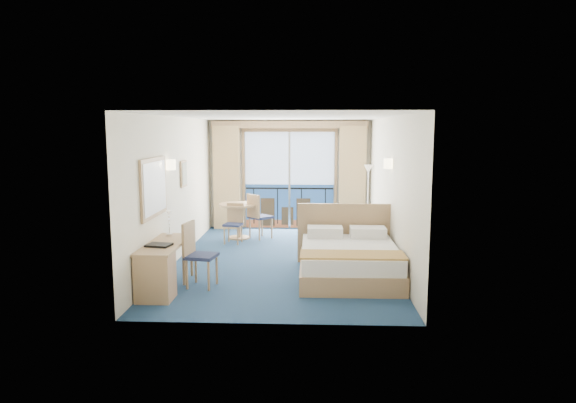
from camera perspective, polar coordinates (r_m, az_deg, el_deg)
The scene contains 22 objects.
floor at distance 9.85m, azimuth -0.61°, elevation -6.49°, with size 6.50×6.50×0.00m, color navy.
room_walls at distance 9.56m, azimuth -0.63°, elevation 3.88°, with size 4.04×6.54×2.72m.
balcony_door at distance 12.82m, azimuth 0.13°, elevation 2.11°, with size 2.36×0.03×2.52m.
curtain_left at distance 12.82m, azimuth -6.81°, elevation 2.64°, with size 0.65×0.22×2.55m, color tan.
curtain_right at distance 12.69m, azimuth 7.16°, elevation 2.58°, with size 0.65×0.22×2.55m, color tan.
pelmet at distance 12.63m, azimuth 0.15°, elevation 8.54°, with size 3.80×0.25×0.18m, color tan.
mirror at distance 8.45m, azimuth -14.67°, elevation 1.51°, with size 0.05×1.25×0.95m.
wall_print at distance 10.32m, azimuth -11.50°, elevation 3.04°, with size 0.04×0.42×0.52m.
sconce_left at distance 9.28m, azimuth -12.92°, elevation 4.00°, with size 0.18×0.18×0.18m, color #FFE9B2.
sconce_right at distance 9.50m, azimuth 11.12°, elevation 4.14°, with size 0.18×0.18×0.18m, color #FFE9B2.
bed at distance 8.71m, azimuth 6.76°, elevation -6.38°, with size 1.77×2.10×1.11m.
nightstand at distance 10.03m, azimuth 9.65°, elevation -4.75°, with size 0.41×0.39×0.54m, color #AB7D5A.
phone at distance 9.99m, azimuth 9.40°, elevation -2.96°, with size 0.19×0.15×0.08m, color silver.
armchair at distance 11.23m, azimuth 6.84°, elevation -2.95°, with size 0.73×0.75×0.68m, color #464A55.
floor_lamp at distance 12.20m, azimuth 8.90°, elevation 2.18°, with size 0.23×0.23×1.64m.
desk at distance 7.86m, azimuth -14.30°, elevation -7.47°, with size 0.53×1.55×0.73m.
desk_chair at distance 8.23m, azimuth -10.18°, elevation -5.37°, with size 0.52×0.51×1.03m.
folder at distance 7.98m, azimuth -14.16°, elevation -4.71°, with size 0.35×0.27×0.03m, color black.
desk_lamp at distance 8.66m, azimuth -13.09°, elevation -1.78°, with size 0.11×0.11×0.40m.
round_table at distance 11.68m, azimuth -5.50°, elevation -1.18°, with size 0.89×0.89×0.80m.
table_chair_a at distance 11.61m, azimuth -3.41°, elevation -1.36°, with size 0.63×0.63×1.02m.
table_chair_b at distance 11.27m, azimuth -6.02°, elevation -2.13°, with size 0.43×0.43×0.86m.
Camera 1 is at (0.52, -9.52, 2.48)m, focal length 32.00 mm.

